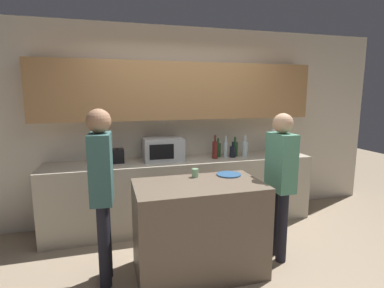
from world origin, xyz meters
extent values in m
plane|color=gray|center=(0.00, 0.00, 0.00)|extent=(14.00, 14.00, 0.00)
cube|color=beige|center=(0.00, 1.74, 1.35)|extent=(6.40, 0.08, 2.70)
cube|color=#A37547|center=(0.00, 1.54, 1.83)|extent=(3.74, 0.32, 0.75)
cube|color=#B7AD99|center=(0.00, 1.39, 0.46)|extent=(3.60, 0.62, 0.91)
cube|color=brown|center=(-0.13, 0.25, 0.46)|extent=(1.26, 0.72, 0.93)
cube|color=#B7BABC|center=(-0.26, 1.45, 1.06)|extent=(0.52, 0.38, 0.30)
cube|color=black|center=(-0.31, 1.25, 1.06)|extent=(0.31, 0.01, 0.19)
cube|color=black|center=(-0.91, 1.45, 1.00)|extent=(0.26, 0.16, 0.18)
cube|color=black|center=(-0.96, 1.45, 1.09)|extent=(0.02, 0.11, 0.01)
cube|color=black|center=(-0.86, 1.45, 1.09)|extent=(0.02, 0.11, 0.01)
cylinder|color=silver|center=(1.41, 1.45, 0.96)|extent=(0.14, 0.14, 0.10)
cylinder|color=#38662D|center=(1.41, 1.45, 1.10)|extent=(0.01, 0.01, 0.18)
sphere|color=silver|center=(1.41, 1.45, 1.24)|extent=(0.13, 0.13, 0.13)
cylinder|color=maroon|center=(0.44, 1.35, 1.03)|extent=(0.08, 0.08, 0.23)
cylinder|color=maroon|center=(0.44, 1.35, 1.19)|extent=(0.03, 0.03, 0.09)
cylinder|color=#194723|center=(0.53, 1.46, 1.01)|extent=(0.08, 0.08, 0.19)
cylinder|color=#194723|center=(0.53, 1.46, 1.14)|extent=(0.03, 0.03, 0.07)
cylinder|color=silver|center=(0.62, 1.40, 1.02)|extent=(0.07, 0.07, 0.22)
cylinder|color=silver|center=(0.62, 1.40, 1.17)|extent=(0.02, 0.02, 0.08)
cylinder|color=black|center=(0.71, 1.36, 0.99)|extent=(0.08, 0.08, 0.16)
cylinder|color=black|center=(0.71, 1.36, 1.10)|extent=(0.03, 0.03, 0.06)
cylinder|color=#194723|center=(0.78, 1.44, 1.01)|extent=(0.08, 0.08, 0.20)
cylinder|color=#194723|center=(0.78, 1.44, 1.15)|extent=(0.03, 0.03, 0.08)
cylinder|color=silver|center=(0.89, 1.35, 1.02)|extent=(0.08, 0.08, 0.22)
cylinder|color=silver|center=(0.89, 1.35, 1.17)|extent=(0.03, 0.03, 0.08)
cylinder|color=#2D5684|center=(0.27, 0.45, 0.93)|extent=(0.26, 0.26, 0.01)
cylinder|color=#81B283|center=(-0.10, 0.48, 0.97)|extent=(0.07, 0.07, 0.09)
cylinder|color=black|center=(-1.03, 0.40, 0.40)|extent=(0.11, 0.11, 0.81)
cylinder|color=black|center=(-1.04, 0.24, 0.40)|extent=(0.11, 0.11, 0.81)
cube|color=#365E5B|center=(-1.04, 0.32, 1.13)|extent=(0.22, 0.35, 0.64)
sphere|color=#9E7051|center=(-1.04, 0.32, 1.55)|extent=(0.22, 0.22, 0.22)
cylinder|color=black|center=(0.78, 0.18, 0.39)|extent=(0.11, 0.11, 0.77)
cylinder|color=black|center=(0.78, 0.34, 0.39)|extent=(0.11, 0.11, 0.77)
cube|color=#519174|center=(0.78, 0.26, 1.08)|extent=(0.19, 0.34, 0.61)
sphere|color=tan|center=(0.78, 0.26, 1.49)|extent=(0.21, 0.21, 0.21)
camera|label=1|loc=(-0.96, -2.44, 1.79)|focal=28.00mm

